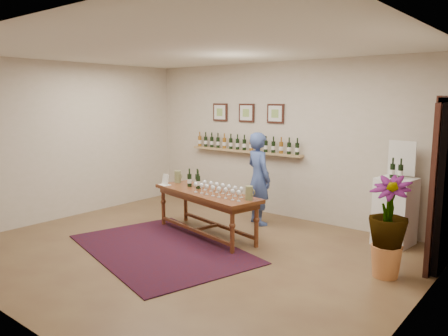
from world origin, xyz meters
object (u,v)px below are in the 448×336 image
Objects in this scene: display_pedestal at (395,211)px; person at (259,179)px; tasting_table at (206,198)px; potted_plant at (388,227)px.

display_pedestal is 0.63× the size of person.
potted_plant is (2.78, 0.14, 0.02)m from tasting_table.
person is at bearing 159.83° from potted_plant.
potted_plant is at bearing -176.09° from person.
display_pedestal is at bearing -146.12° from person.
person is (0.27, 1.07, 0.19)m from tasting_table.
person is at bearing 88.01° from tasting_table.
person is (-2.19, -0.38, 0.29)m from display_pedestal.
potted_plant reaches higher than tasting_table.
display_pedestal is at bearing 42.48° from tasting_table.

